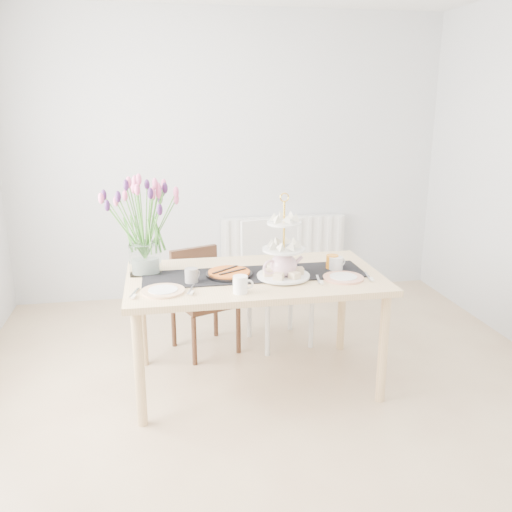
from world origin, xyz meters
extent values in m
plane|color=tan|center=(0.00, 0.00, 0.00)|extent=(4.50, 4.50, 0.00)
plane|color=#BCBEC1|center=(0.00, 2.25, 1.30)|extent=(4.00, 0.00, 4.00)
cube|color=white|center=(0.50, 2.19, 0.45)|extent=(1.20, 0.08, 0.60)
cube|color=tan|center=(-0.09, 0.47, 0.73)|extent=(1.60, 0.90, 0.04)
cylinder|color=tan|center=(-0.82, 0.09, 0.35)|extent=(0.06, 0.06, 0.71)
cylinder|color=tan|center=(0.64, 0.09, 0.35)|extent=(0.06, 0.06, 0.71)
cylinder|color=tan|center=(-0.82, 0.85, 0.35)|extent=(0.06, 0.06, 0.71)
cylinder|color=tan|center=(0.64, 0.85, 0.35)|extent=(0.06, 0.06, 0.71)
cube|color=#342013|center=(-0.37, 1.01, 0.38)|extent=(0.49, 0.49, 0.04)
cube|color=#342013|center=(-0.43, 1.17, 0.58)|extent=(0.36, 0.17, 0.36)
cylinder|color=#342013|center=(-0.47, 0.78, 0.18)|extent=(0.04, 0.04, 0.36)
cylinder|color=#342013|center=(-0.13, 0.91, 0.18)|extent=(0.04, 0.04, 0.36)
cylinder|color=#342013|center=(-0.60, 1.12, 0.18)|extent=(0.04, 0.04, 0.36)
cylinder|color=#342013|center=(-0.27, 1.25, 0.18)|extent=(0.04, 0.04, 0.36)
cube|color=white|center=(0.21, 1.04, 0.48)|extent=(0.55, 0.55, 0.04)
cube|color=white|center=(0.16, 1.25, 0.72)|extent=(0.46, 0.13, 0.44)
cylinder|color=white|center=(0.07, 0.83, 0.23)|extent=(0.04, 0.04, 0.46)
cylinder|color=white|center=(0.42, 0.90, 0.23)|extent=(0.04, 0.04, 0.46)
cylinder|color=white|center=(-0.01, 1.18, 0.23)|extent=(0.04, 0.04, 0.46)
cylinder|color=white|center=(0.35, 1.26, 0.23)|extent=(0.04, 0.04, 0.46)
cube|color=black|center=(-0.09, 0.47, 0.75)|extent=(1.40, 0.35, 0.01)
cube|color=silver|center=(-0.77, 0.65, 0.85)|extent=(0.20, 0.20, 0.20)
cylinder|color=gold|center=(0.07, 0.37, 0.99)|extent=(0.01, 0.01, 0.48)
cylinder|color=white|center=(0.07, 0.37, 0.77)|extent=(0.33, 0.33, 0.01)
cylinder|color=white|center=(0.07, 0.37, 0.94)|extent=(0.26, 0.26, 0.01)
cylinder|color=white|center=(0.07, 0.37, 1.10)|extent=(0.21, 0.21, 0.01)
cylinder|color=silver|center=(0.44, 0.47, 0.80)|extent=(0.12, 0.12, 0.09)
cylinder|color=black|center=(-0.26, 0.46, 0.76)|extent=(0.29, 0.29, 0.03)
cylinder|color=orange|center=(-0.26, 0.46, 0.78)|extent=(0.26, 0.26, 0.01)
cylinder|color=slate|center=(-0.50, 0.37, 0.80)|extent=(0.11, 0.11, 0.09)
cylinder|color=white|center=(-0.23, 0.16, 0.80)|extent=(0.09, 0.09, 0.10)
cylinder|color=orange|center=(0.43, 0.50, 0.80)|extent=(0.11, 0.11, 0.10)
cylinder|color=white|center=(-0.67, 0.25, 0.76)|extent=(0.31, 0.31, 0.01)
cylinder|color=silver|center=(0.43, 0.29, 0.76)|extent=(0.29, 0.29, 0.01)
camera|label=1|loc=(-0.67, -2.74, 1.81)|focal=38.00mm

